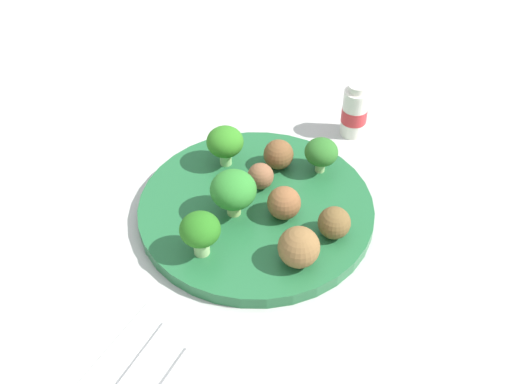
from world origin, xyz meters
name	(u,v)px	position (x,y,z in m)	size (l,w,h in m)	color
ground_plane	(256,214)	(0.00, 0.00, 0.00)	(4.00, 4.00, 0.00)	#B2B2AD
plate	(256,209)	(0.00, 0.00, 0.01)	(0.28, 0.28, 0.02)	#236638
broccoli_floret_mid_right	(233,190)	(0.03, -0.02, 0.05)	(0.05, 0.05, 0.06)	#9DC06B
broccoli_floret_center	(200,231)	(0.09, -0.02, 0.05)	(0.04, 0.04, 0.05)	#A4CF83
broccoli_floret_mid_left	(321,153)	(-0.09, 0.04, 0.05)	(0.04, 0.04, 0.05)	#A2CB7E
broccoli_floret_back_right	(225,143)	(-0.05, -0.07, 0.05)	(0.05, 0.05, 0.05)	#95CF7B
meatball_far_rim	(278,154)	(-0.07, -0.01, 0.03)	(0.04, 0.04, 0.04)	brown
meatball_near_rim	(299,247)	(0.06, 0.08, 0.04)	(0.05, 0.05, 0.05)	brown
meatball_front_left	(261,176)	(-0.03, -0.01, 0.03)	(0.03, 0.03, 0.03)	brown
meatball_center	(283,204)	(0.00, 0.04, 0.04)	(0.04, 0.04, 0.04)	brown
meatball_back_right	(335,222)	(0.00, 0.10, 0.03)	(0.04, 0.04, 0.04)	brown
yogurt_bottle	(355,112)	(-0.20, 0.04, 0.04)	(0.03, 0.03, 0.08)	white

